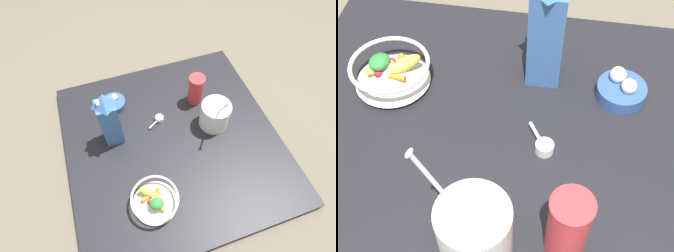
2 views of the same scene
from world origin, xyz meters
TOP-DOWN VIEW (x-y plane):
  - ground_plane at (0.00, 0.00)m, footprint 6.00×6.00m
  - countertop at (0.00, 0.00)m, footprint 0.95×0.95m
  - fruit_bowl at (0.25, -0.16)m, footprint 0.19×0.19m
  - milk_carton at (-0.10, -0.25)m, footprint 0.08×0.08m
  - yogurt_tub at (-0.03, 0.21)m, footprint 0.16×0.13m
  - drinking_cup at (-0.19, 0.18)m, footprint 0.08×0.08m
  - measuring_scoop at (-0.13, -0.03)m, footprint 0.06×0.08m
  - garlic_bowl at (-0.28, -0.21)m, footprint 0.11×0.11m

SIDE VIEW (x-z plane):
  - ground_plane at x=0.00m, z-range 0.00..0.00m
  - countertop at x=0.00m, z-range 0.00..0.04m
  - measuring_scoop at x=-0.13m, z-range 0.04..0.06m
  - garlic_bowl at x=-0.28m, z-range 0.03..0.09m
  - fruit_bowl at x=0.25m, z-range 0.04..0.12m
  - yogurt_tub at x=-0.03m, z-range -0.02..0.25m
  - drinking_cup at x=-0.19m, z-range 0.04..0.20m
  - milk_carton at x=-0.10m, z-range 0.04..0.33m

